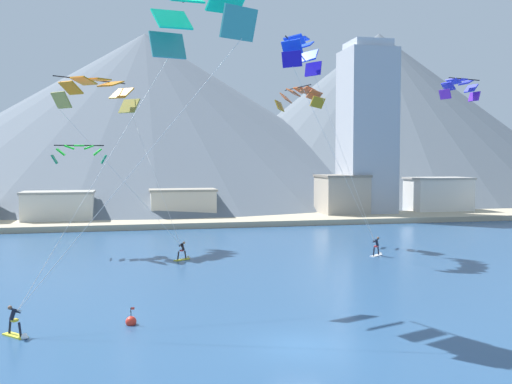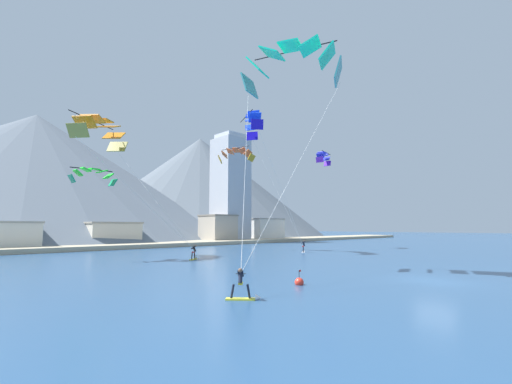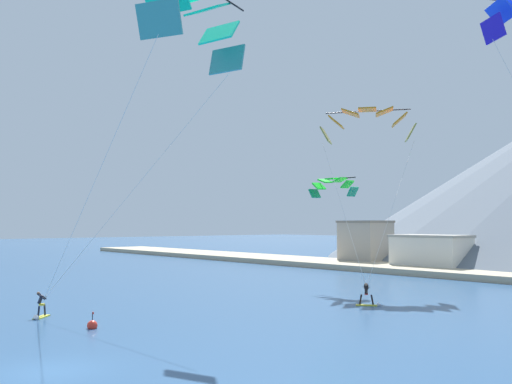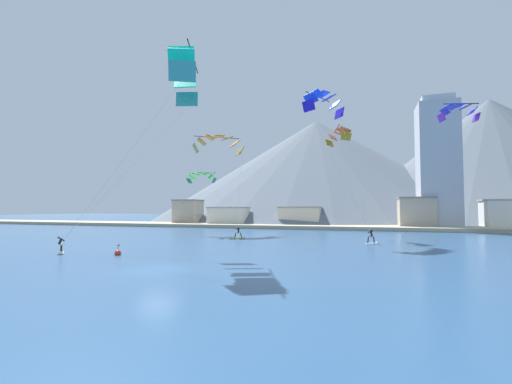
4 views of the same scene
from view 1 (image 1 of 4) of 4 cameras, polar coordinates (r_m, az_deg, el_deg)
The scene contains 19 objects.
ground_plane at distance 26.71m, azimuth 4.40°, elevation -15.14°, with size 400.00×400.00×0.00m, color navy.
kitesurfer_near_lead at distance 48.47m, azimuth -7.21°, elevation -6.18°, with size 1.63×1.36×1.66m.
kitesurfer_near_trail at distance 29.98m, azimuth -22.76°, elevation -12.46°, with size 1.50×1.52×1.62m.
kitesurfer_mid_center at distance 51.10m, azimuth 12.05°, elevation -5.66°, with size 1.63×1.37×1.78m.
parafoil_kite_near_lead at distance 57.28m, azimuth -15.59°, elevation 9.75°, with size 11.12×12.75×14.89m.
parafoil_kite_near_trail at distance 34.50m, azimuth -5.85°, elevation 17.75°, with size 12.16×8.61×17.30m.
parafoil_kite_mid_center at distance 53.09m, azimuth 4.50°, elevation 13.78°, with size 7.99×7.18×18.05m.
parafoil_kite_distant_high_outer at distance 58.29m, azimuth 4.39°, elevation 9.54°, with size 4.09×5.52×2.32m.
parafoil_kite_distant_low_drift at distance 58.37m, azimuth 19.73°, elevation 9.88°, with size 4.53×2.42×2.00m.
parafoil_kite_distant_mid_solo at distance 53.97m, azimuth -17.26°, elevation 3.89°, with size 4.86×1.46×1.76m.
race_marker_buoy at distance 30.50m, azimuth -12.39°, elevation -12.54°, with size 0.56×0.56×1.02m.
shoreline_strip at distance 74.34m, azimuth -6.65°, elevation -2.95°, with size 180.00×10.00×0.70m, color tan.
shore_building_harbour_front at distance 82.53m, azimuth 8.57°, elevation -0.43°, with size 6.55×6.62×6.18m.
shore_building_promenade_mid at distance 77.95m, azimuth -7.32°, elevation -1.30°, with size 8.97×4.67×4.39m.
shore_building_quay_east at distance 90.48m, azimuth 17.76°, elevation -0.38°, with size 9.23×5.76×5.68m.
shore_building_quay_west at distance 76.96m, azimuth -19.15°, elevation -1.53°, with size 8.94×5.07×4.34m.
highrise_tower at distance 84.65m, azimuth 11.02°, elevation 5.97°, with size 7.00×7.00×25.32m.
mountain_peak_west_ridge at distance 138.19m, azimuth 12.11°, elevation 7.57°, with size 94.50×94.50×37.72m.
mountain_peak_central_summit at distance 131.04m, azimuth -10.98°, elevation 7.51°, with size 116.41×116.41×36.28m.
Camera 1 is at (-7.35, -24.24, 8.46)m, focal length 40.00 mm.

